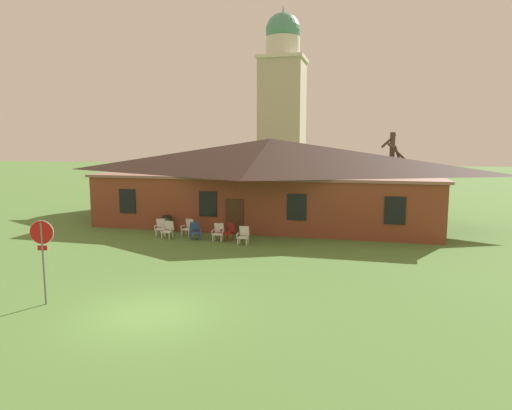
{
  "coord_description": "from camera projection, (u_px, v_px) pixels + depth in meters",
  "views": [
    {
      "loc": [
        6.7,
        -12.4,
        5.37
      ],
      "look_at": [
        1.49,
        7.96,
        2.47
      ],
      "focal_mm": 31.7,
      "sensor_mm": 36.0,
      "label": 1
    }
  ],
  "objects": [
    {
      "name": "ground_plane",
      "position": [
        148.0,
        314.0,
        14.28
      ],
      "size": [
        200.0,
        200.0,
        0.0
      ],
      "primitive_type": "plane",
      "color": "#517A38"
    },
    {
      "name": "bare_tree_beside_building",
      "position": [
        392.0,
        172.0,
        31.72
      ],
      "size": [
        1.83,
        1.85,
        6.09
      ],
      "color": "brown",
      "rests_on": "ground"
    },
    {
      "name": "lawn_chair_near_door",
      "position": [
        168.0,
        229.0,
        25.61
      ],
      "size": [
        0.65,
        0.67,
        0.96
      ],
      "color": "silver",
      "rests_on": "ground"
    },
    {
      "name": "lawn_chair_right_end",
      "position": [
        218.0,
        232.0,
        24.91
      ],
      "size": [
        0.69,
        0.72,
        0.96
      ],
      "color": "silver",
      "rests_on": "ground"
    },
    {
      "name": "stop_sign",
      "position": [
        42.0,
        245.0,
        14.87
      ],
      "size": [
        0.79,
        0.21,
        2.86
      ],
      "color": "slate",
      "rests_on": "ground"
    },
    {
      "name": "lawn_chair_far_side",
      "position": [
        229.0,
        231.0,
        25.02
      ],
      "size": [
        0.84,
        0.87,
        0.96
      ],
      "color": "maroon",
      "rests_on": "ground"
    },
    {
      "name": "lawn_chair_by_porch",
      "position": [
        161.0,
        227.0,
        26.34
      ],
      "size": [
        0.75,
        0.81,
        0.96
      ],
      "color": "white",
      "rests_on": "ground"
    },
    {
      "name": "lawn_chair_left_end",
      "position": [
        188.0,
        227.0,
        26.31
      ],
      "size": [
        0.71,
        0.75,
        0.96
      ],
      "color": "white",
      "rests_on": "ground"
    },
    {
      "name": "lawn_chair_under_eave",
      "position": [
        244.0,
        235.0,
        24.02
      ],
      "size": [
        0.66,
        0.69,
        0.96
      ],
      "color": "white",
      "rests_on": "ground"
    },
    {
      "name": "trash_bin",
      "position": [
        167.0,
        224.0,
        27.39
      ],
      "size": [
        0.56,
        0.56,
        0.98
      ],
      "color": "#335638",
      "rests_on": "ground"
    },
    {
      "name": "brick_building",
      "position": [
        270.0,
        179.0,
        30.86
      ],
      "size": [
        22.18,
        10.4,
        5.65
      ],
      "color": "brown",
      "rests_on": "ground"
    },
    {
      "name": "lawn_chair_middle",
      "position": [
        195.0,
        230.0,
        25.26
      ],
      "size": [
        0.84,
        0.87,
        0.96
      ],
      "color": "#2D5693",
      "rests_on": "ground"
    },
    {
      "name": "dome_tower",
      "position": [
        282.0,
        107.0,
        51.3
      ],
      "size": [
        5.18,
        5.18,
        20.54
      ],
      "color": "#BCB29E",
      "rests_on": "ground"
    }
  ]
}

